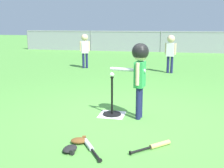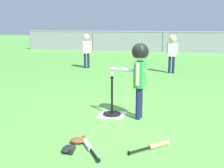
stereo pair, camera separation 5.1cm
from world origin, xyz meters
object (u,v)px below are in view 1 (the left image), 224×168
Objects in this scene: fielder_deep_left at (171,49)px; glove_near_bats at (79,140)px; batting_tee at (112,109)px; batter_child at (140,65)px; fielder_deep_center at (85,46)px; spare_bat_silver at (90,147)px; spare_bat_wood at (156,146)px; glove_by_plate at (70,149)px; baseball_on_tee at (112,75)px.

glove_near_bats is at bearing -100.94° from fielder_deep_left.
batter_child is at bearing -8.37° from batting_tee.
batter_child is 1.05× the size of fielder_deep_center.
batter_child is at bearing 70.51° from spare_bat_silver.
glove_near_bats reaches higher than spare_bat_wood.
spare_bat_silver and spare_bat_wood have the same top height.
batter_child reaches higher than glove_near_bats.
fielder_deep_center reaches higher than glove_near_bats.
fielder_deep_left is 6.10m from glove_by_plate.
baseball_on_tee is 1.66m from glove_by_plate.
baseball_on_tee is at bearing -101.69° from fielder_deep_left.
spare_bat_wood is at bearing 14.49° from spare_bat_silver.
fielder_deep_center is 6.57m from spare_bat_silver.
baseball_on_tee is 5.24m from fielder_deep_center.
fielder_deep_center is at bearing 106.13° from glove_by_plate.
batter_child is 2.54× the size of spare_bat_wood.
baseball_on_tee is (0.00, 0.00, 0.61)m from batting_tee.
glove_by_plate is 0.27m from glove_near_bats.
glove_by_plate is at bearing -97.81° from batting_tee.
batting_tee is 2.65× the size of glove_near_bats.
fielder_deep_center is 0.99× the size of fielder_deep_left.
fielder_deep_left is 5.83m from glove_near_bats.
baseball_on_tee is at bearing 90.52° from spare_bat_silver.
baseball_on_tee reaches higher than batting_tee.
batting_tee is 5.28m from fielder_deep_center.
batting_tee reaches higher than spare_bat_silver.
fielder_deep_left is at bearing 79.06° from glove_near_bats.
glove_near_bats is (-0.18, -1.23, -0.68)m from baseball_on_tee.
glove_by_plate reaches higher than spare_bat_silver.
batter_child is 1.04× the size of fielder_deep_left.
spare_bat_wood is at bearing 18.09° from glove_by_plate.
batting_tee is at bearing 82.19° from glove_by_plate.
glove_near_bats is (0.03, 0.27, 0.00)m from glove_by_plate.
spare_bat_silver is at bearing -89.48° from batting_tee.
spare_bat_silver is 0.24m from glove_near_bats.
batter_child is (0.47, -0.07, 0.79)m from batting_tee.
glove_near_bats is (-0.19, 0.14, 0.01)m from spare_bat_silver.
spare_bat_wood is at bearing -71.88° from batter_child.
spare_bat_silver is at bearing -89.48° from baseball_on_tee.
batter_child is at bearing -62.86° from fielder_deep_center.
fielder_deep_left is at bearing 78.31° from batting_tee.
fielder_deep_center is at bearing 112.87° from baseball_on_tee.
fielder_deep_left reaches higher than spare_bat_silver.
batting_tee is 0.56× the size of fielder_deep_left.
batter_child is at bearing 108.12° from spare_bat_wood.
spare_bat_silver is 0.25m from glove_by_plate.
fielder_deep_center is at bearing 172.80° from fielder_deep_left.
batter_child is 1.63m from spare_bat_silver.
spare_bat_silver is (-0.91, -5.82, -0.75)m from fielder_deep_left.
spare_bat_silver is (2.05, -6.20, -0.74)m from fielder_deep_center.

